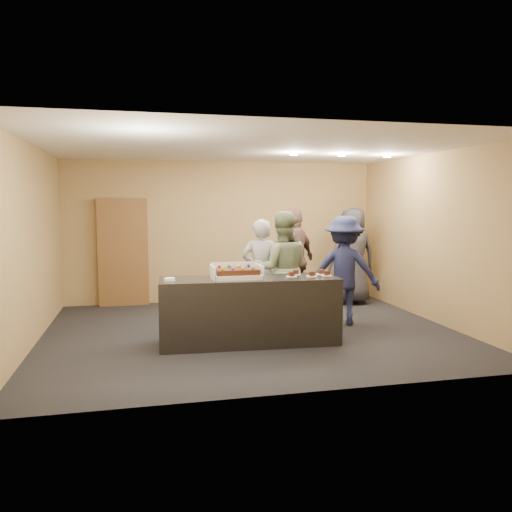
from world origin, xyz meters
name	(u,v)px	position (x,y,z in m)	size (l,w,h in m)	color
room	(251,241)	(0.00, 0.00, 1.35)	(6.04, 6.00, 2.70)	black
serving_counter	(249,311)	(-0.16, -0.63, 0.45)	(2.40, 0.70, 0.90)	black
storage_cabinet	(123,252)	(-1.90, 2.41, 1.00)	(0.91, 0.15, 2.00)	brown
cake_box	(236,275)	(-0.33, -0.60, 0.95)	(0.66, 0.45, 0.19)	white
sheet_cake	(237,271)	(-0.33, -0.63, 1.00)	(0.56, 0.39, 0.11)	#35160C
plate_stack	(169,279)	(-1.22, -0.63, 0.92)	(0.15, 0.15, 0.04)	white
slice_a	(292,275)	(0.42, -0.65, 0.92)	(0.15, 0.15, 0.07)	white
slice_b	(296,273)	(0.54, -0.48, 0.92)	(0.15, 0.15, 0.07)	white
slice_c	(312,275)	(0.70, -0.69, 0.92)	(0.15, 0.15, 0.07)	white
slice_d	(321,273)	(0.90, -0.52, 0.92)	(0.15, 0.15, 0.07)	white
slice_e	(327,274)	(0.92, -0.67, 0.92)	(0.15, 0.15, 0.07)	white
person_server_grey	(261,272)	(0.25, 0.43, 0.83)	(0.60, 0.40, 1.66)	#ACABB1
person_sage_man	(282,270)	(0.53, 0.17, 0.89)	(0.87, 0.67, 1.78)	gray
person_navy_man	(344,270)	(1.53, 0.13, 0.85)	(1.10, 0.63, 1.71)	#1C2045
person_brown_extra	(295,260)	(1.06, 1.22, 0.91)	(1.06, 0.44, 1.81)	brown
person_dark_suit	(352,256)	(2.32, 1.62, 0.91)	(0.89, 0.58, 1.83)	#2A2A30
ceiling_spotlights	(341,155)	(1.60, 0.50, 2.67)	(1.72, 0.12, 0.03)	#FFEAC6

